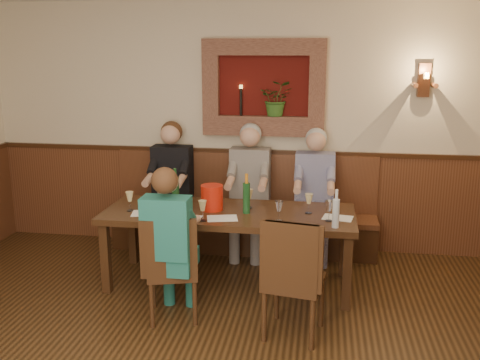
% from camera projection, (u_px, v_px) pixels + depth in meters
% --- Properties ---
extents(room_shell, '(6.04, 6.04, 2.82)m').
position_uv_depth(room_shell, '(173.00, 116.00, 3.09)').
color(room_shell, beige).
rests_on(room_shell, ground).
extents(wainscoting, '(6.02, 6.02, 1.15)m').
position_uv_depth(wainscoting, '(179.00, 320.00, 3.40)').
color(wainscoting, '#532C17').
rests_on(wainscoting, ground).
extents(wall_niche, '(1.36, 0.30, 1.06)m').
position_uv_depth(wall_niche, '(267.00, 92.00, 5.90)').
color(wall_niche, '#510F0B').
rests_on(wall_niche, ground).
extents(wall_sconce, '(0.25, 0.20, 0.35)m').
position_uv_depth(wall_sconce, '(424.00, 81.00, 5.61)').
color(wall_sconce, '#532C17').
rests_on(wall_sconce, ground).
extents(dining_table, '(2.40, 0.90, 0.75)m').
position_uv_depth(dining_table, '(229.00, 219.00, 5.16)').
color(dining_table, '#341A0F').
rests_on(dining_table, ground).
extents(bench, '(3.00, 0.45, 1.11)m').
position_uv_depth(bench, '(243.00, 222.00, 6.14)').
color(bench, '#381E0F').
rests_on(bench, ground).
extents(chair_near_left, '(0.51, 0.51, 0.94)m').
position_uv_depth(chair_near_left, '(173.00, 288.00, 4.58)').
color(chair_near_left, '#341A0F').
rests_on(chair_near_left, ground).
extents(chair_near_right, '(0.52, 0.52, 1.01)m').
position_uv_depth(chair_near_right, '(293.00, 301.00, 4.29)').
color(chair_near_right, '#341A0F').
rests_on(chair_near_right, ground).
extents(person_bench_left, '(0.44, 0.54, 1.48)m').
position_uv_depth(person_bench_left, '(171.00, 198.00, 6.09)').
color(person_bench_left, black).
rests_on(person_bench_left, ground).
extents(person_bench_mid, '(0.44, 0.54, 1.48)m').
position_uv_depth(person_bench_mid, '(249.00, 201.00, 5.96)').
color(person_bench_mid, '#635D5B').
rests_on(person_bench_mid, ground).
extents(person_bench_right, '(0.43, 0.52, 1.44)m').
position_uv_depth(person_bench_right, '(314.00, 206.00, 5.86)').
color(person_bench_right, navy).
rests_on(person_bench_right, ground).
extents(person_chair_front, '(0.39, 0.48, 1.36)m').
position_uv_depth(person_chair_front, '(171.00, 258.00, 4.49)').
color(person_chair_front, '#1A5E5E').
rests_on(person_chair_front, ground).
extents(spittoon_bucket, '(0.23, 0.23, 0.24)m').
position_uv_depth(spittoon_bucket, '(212.00, 197.00, 5.16)').
color(spittoon_bucket, red).
rests_on(spittoon_bucket, dining_table).
extents(wine_bottle_green_a, '(0.09, 0.09, 0.38)m').
position_uv_depth(wine_bottle_green_a, '(246.00, 197.00, 5.04)').
color(wine_bottle_green_a, '#19471E').
rests_on(wine_bottle_green_a, dining_table).
extents(wine_bottle_green_b, '(0.09, 0.09, 0.39)m').
position_uv_depth(wine_bottle_green_b, '(176.00, 191.00, 5.25)').
color(wine_bottle_green_b, '#19471E').
rests_on(wine_bottle_green_b, dining_table).
extents(water_bottle, '(0.07, 0.07, 0.34)m').
position_uv_depth(water_bottle, '(336.00, 212.00, 4.64)').
color(water_bottle, silver).
rests_on(water_bottle, dining_table).
extents(tasting_sheet_a, '(0.33, 0.26, 0.00)m').
position_uv_depth(tasting_sheet_a, '(147.00, 213.00, 5.07)').
color(tasting_sheet_a, white).
rests_on(tasting_sheet_a, dining_table).
extents(tasting_sheet_b, '(0.32, 0.26, 0.00)m').
position_uv_depth(tasting_sheet_b, '(222.00, 218.00, 4.92)').
color(tasting_sheet_b, white).
rests_on(tasting_sheet_b, dining_table).
extents(tasting_sheet_c, '(0.30, 0.24, 0.00)m').
position_uv_depth(tasting_sheet_c, '(338.00, 218.00, 4.93)').
color(tasting_sheet_c, white).
rests_on(tasting_sheet_c, dining_table).
extents(tasting_sheet_d, '(0.26, 0.19, 0.00)m').
position_uv_depth(tasting_sheet_d, '(187.00, 218.00, 4.92)').
color(tasting_sheet_d, white).
rests_on(tasting_sheet_d, dining_table).
extents(wine_glass_0, '(0.08, 0.08, 0.19)m').
position_uv_depth(wine_glass_0, '(309.00, 204.00, 5.04)').
color(wine_glass_0, '#DBC783').
rests_on(wine_glass_0, dining_table).
extents(wine_glass_1, '(0.08, 0.08, 0.19)m').
position_uv_depth(wine_glass_1, '(160.00, 195.00, 5.33)').
color(wine_glass_1, white).
rests_on(wine_glass_1, dining_table).
extents(wine_glass_2, '(0.08, 0.08, 0.19)m').
position_uv_depth(wine_glass_2, '(329.00, 211.00, 4.82)').
color(wine_glass_2, white).
rests_on(wine_glass_2, dining_table).
extents(wine_glass_3, '(0.08, 0.08, 0.19)m').
position_uv_depth(wine_glass_3, '(249.00, 199.00, 5.21)').
color(wine_glass_3, '#DBC783').
rests_on(wine_glass_3, dining_table).
extents(wine_glass_4, '(0.08, 0.08, 0.19)m').
position_uv_depth(wine_glass_4, '(203.00, 211.00, 4.82)').
color(wine_glass_4, '#DBC783').
rests_on(wine_glass_4, dining_table).
extents(wine_glass_5, '(0.08, 0.08, 0.19)m').
position_uv_depth(wine_glass_5, '(163.00, 203.00, 5.05)').
color(wine_glass_5, '#DBC783').
rests_on(wine_glass_5, dining_table).
extents(wine_glass_6, '(0.08, 0.08, 0.19)m').
position_uv_depth(wine_glass_6, '(279.00, 211.00, 4.81)').
color(wine_glass_6, white).
rests_on(wine_glass_6, dining_table).
extents(wine_glass_7, '(0.08, 0.08, 0.19)m').
position_uv_depth(wine_glass_7, '(130.00, 201.00, 5.12)').
color(wine_glass_7, '#DBC783').
rests_on(wine_glass_7, dining_table).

